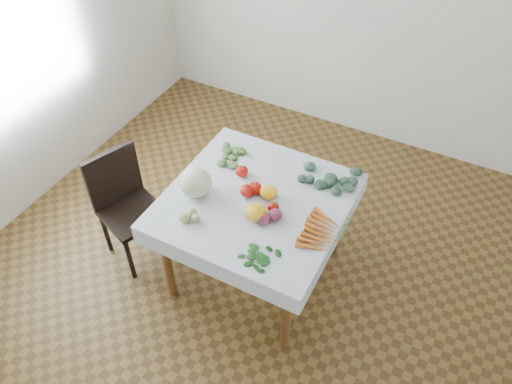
# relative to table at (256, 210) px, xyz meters

# --- Properties ---
(ground) EXTENTS (4.00, 4.00, 0.00)m
(ground) POSITION_rel_table_xyz_m (0.00, 0.00, -0.65)
(ground) COLOR brown
(table) EXTENTS (1.00, 1.00, 0.75)m
(table) POSITION_rel_table_xyz_m (0.00, 0.00, 0.00)
(table) COLOR brown
(table) RESTS_ON ground
(tablecloth) EXTENTS (1.12, 1.12, 0.01)m
(tablecloth) POSITION_rel_table_xyz_m (0.00, 0.00, 0.10)
(tablecloth) COLOR white
(tablecloth) RESTS_ON table
(chair) EXTENTS (0.51, 0.51, 0.88)m
(chair) POSITION_rel_table_xyz_m (-0.94, -0.21, -0.15)
(chair) COLOR black
(chair) RESTS_ON ground
(cabbage) EXTENTS (0.26, 0.26, 0.19)m
(cabbage) POSITION_rel_table_xyz_m (-0.36, -0.13, 0.20)
(cabbage) COLOR silver
(cabbage) RESTS_ON tablecloth
(tomato_a) EXTENTS (0.11, 0.11, 0.08)m
(tomato_a) POSITION_rel_table_xyz_m (-0.19, 0.16, 0.14)
(tomato_a) COLOR #B4130C
(tomato_a) RESTS_ON tablecloth
(tomato_b) EXTENTS (0.10, 0.10, 0.08)m
(tomato_b) POSITION_rel_table_xyz_m (-0.04, 0.05, 0.14)
(tomato_b) COLOR #B4130C
(tomato_b) RESTS_ON tablecloth
(tomato_c) EXTENTS (0.12, 0.12, 0.08)m
(tomato_c) POSITION_rel_table_xyz_m (-0.07, 0.01, 0.14)
(tomato_c) COLOR #B4130C
(tomato_c) RESTS_ON tablecloth
(tomato_d) EXTENTS (0.07, 0.07, 0.06)m
(tomato_d) POSITION_rel_table_xyz_m (0.14, -0.04, 0.13)
(tomato_d) COLOR #B4130C
(tomato_d) RESTS_ON tablecloth
(heirloom_back) EXTENTS (0.15, 0.15, 0.08)m
(heirloom_back) POSITION_rel_table_xyz_m (0.06, 0.06, 0.14)
(heirloom_back) COLOR yellow
(heirloom_back) RESTS_ON tablecloth
(heirloom_front) EXTENTS (0.15, 0.15, 0.09)m
(heirloom_front) POSITION_rel_table_xyz_m (0.07, -0.14, 0.15)
(heirloom_front) COLOR yellow
(heirloom_front) RESTS_ON tablecloth
(onion_a) EXTENTS (0.11, 0.11, 0.07)m
(onion_a) POSITION_rel_table_xyz_m (0.14, -0.16, 0.14)
(onion_a) COLOR maroon
(onion_a) RESTS_ON tablecloth
(onion_b) EXTENTS (0.10, 0.10, 0.07)m
(onion_b) POSITION_rel_table_xyz_m (0.18, -0.10, 0.14)
(onion_b) COLOR maroon
(onion_b) RESTS_ON tablecloth
(tomatillo_cluster) EXTENTS (0.10, 0.14, 0.05)m
(tomatillo_cluster) POSITION_rel_table_xyz_m (-0.30, -0.36, 0.13)
(tomatillo_cluster) COLOR #A0BD6D
(tomatillo_cluster) RESTS_ON tablecloth
(carrot_bunch) EXTENTS (0.23, 0.35, 0.03)m
(carrot_bunch) POSITION_rel_table_xyz_m (0.48, -0.08, 0.12)
(carrot_bunch) COLOR orange
(carrot_bunch) RESTS_ON tablecloth
(kale_bunch) EXTENTS (0.31, 0.31, 0.05)m
(kale_bunch) POSITION_rel_table_xyz_m (0.32, 0.40, 0.13)
(kale_bunch) COLOR #3A5E4B
(kale_bunch) RESTS_ON tablecloth
(basil_bunch) EXTENTS (0.24, 0.17, 0.01)m
(basil_bunch) POSITION_rel_table_xyz_m (0.24, -0.41, 0.11)
(basil_bunch) COLOR #19521A
(basil_bunch) RESTS_ON tablecloth
(dill_bunch) EXTENTS (0.27, 0.19, 0.03)m
(dill_bunch) POSITION_rel_table_xyz_m (-0.40, 0.28, 0.12)
(dill_bunch) COLOR #4A7033
(dill_bunch) RESTS_ON tablecloth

